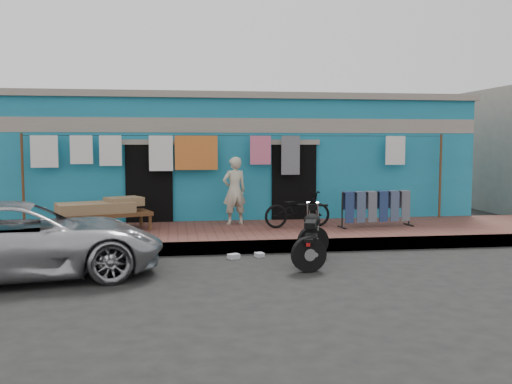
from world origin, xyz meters
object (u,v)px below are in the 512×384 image
Objects in this scene: seated_person at (234,191)px; bicycle at (298,205)px; car at (22,239)px; charpoy at (105,215)px; jeans_rack at (376,208)px; motorcycle at (311,236)px.

bicycle is (1.35, -0.64, -0.29)m from seated_person.
seated_person is 1.52m from bicycle.
car is 2.91× the size of bicycle.
jeans_rack reaches higher than charpoy.
car is at bearing 112.39° from bicycle.
jeans_rack is at bearing -105.46° from bicycle.
seated_person is 3.56m from motorcycle.
jeans_rack is (1.76, -0.20, -0.08)m from bicycle.
seated_person reaches higher than charpoy.
seated_person is 0.72× the size of charpoy.
bicycle is (5.09, 3.11, 0.12)m from car.
car is at bearing -158.38° from motorcycle.
seated_person reaches higher than motorcycle.
jeans_rack is at bearing -2.79° from charpoy.
bicycle is 0.92× the size of motorcycle.
seated_person is 3.24m from jeans_rack.
bicycle is at bearing -1.24° from charpoy.
motorcycle is (4.74, 0.37, -0.12)m from car.
car is 5.97m from bicycle.
seated_person is at bearing 164.89° from jeans_rack.
car is 2.04× the size of charpoy.
bicycle is at bearing 99.70° from motorcycle.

